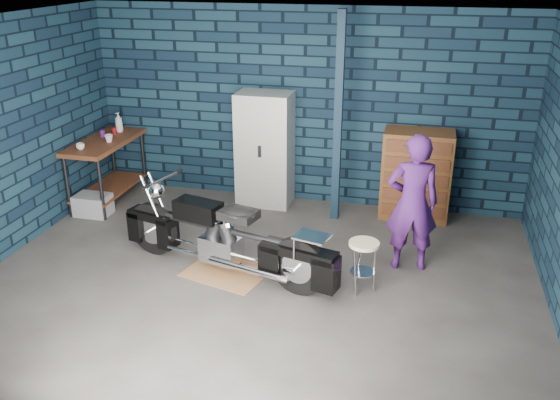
% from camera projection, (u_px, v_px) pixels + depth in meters
% --- Properties ---
extents(ground, '(6.00, 6.00, 0.00)m').
position_uv_depth(ground, '(255.00, 284.00, 6.39)').
color(ground, '#54514F').
rests_on(ground, ground).
extents(room_walls, '(6.02, 5.01, 2.71)m').
position_uv_depth(room_walls, '(267.00, 99.00, 6.16)').
color(room_walls, black).
rests_on(room_walls, ground).
extents(support_post, '(0.10, 0.10, 2.70)m').
position_uv_depth(support_post, '(338.00, 120.00, 7.50)').
color(support_post, '#112436').
rests_on(support_post, ground).
extents(workbench, '(0.60, 1.40, 0.91)m').
position_uv_depth(workbench, '(108.00, 171.00, 8.38)').
color(workbench, brown).
rests_on(workbench, ground).
extents(drip_mat, '(1.02, 0.86, 0.01)m').
position_uv_depth(drip_mat, '(227.00, 272.00, 6.62)').
color(drip_mat, '#8C5F3D').
rests_on(drip_mat, ground).
extents(motorcycle, '(2.34, 1.16, 1.00)m').
position_uv_depth(motorcycle, '(225.00, 232.00, 6.43)').
color(motorcycle, black).
rests_on(motorcycle, ground).
extents(person, '(0.63, 0.47, 1.57)m').
position_uv_depth(person, '(412.00, 203.00, 6.45)').
color(person, '#4A1C69').
rests_on(person, ground).
extents(storage_bin, '(0.46, 0.33, 0.29)m').
position_uv_depth(storage_bin, '(93.00, 205.00, 8.05)').
color(storage_bin, gray).
rests_on(storage_bin, ground).
extents(locker, '(0.74, 0.53, 1.59)m').
position_uv_depth(locker, '(265.00, 150.00, 8.20)').
color(locker, beige).
rests_on(locker, ground).
extents(tool_chest, '(0.89, 0.50, 1.19)m').
position_uv_depth(tool_chest, '(416.00, 175.00, 7.82)').
color(tool_chest, brown).
rests_on(tool_chest, ground).
extents(shop_stool, '(0.34, 0.34, 0.57)m').
position_uv_depth(shop_stool, '(363.00, 267.00, 6.15)').
color(shop_stool, beige).
rests_on(shop_stool, ground).
extents(cup_a, '(0.14, 0.14, 0.09)m').
position_uv_depth(cup_a, '(80.00, 147.00, 7.80)').
color(cup_a, beige).
rests_on(cup_a, workbench).
extents(cup_b, '(0.14, 0.14, 0.11)m').
position_uv_depth(cup_b, '(109.00, 138.00, 8.11)').
color(cup_b, beige).
rests_on(cup_b, workbench).
extents(mug_purple, '(0.09, 0.09, 0.10)m').
position_uv_depth(mug_purple, '(103.00, 134.00, 8.33)').
color(mug_purple, '#5B1B6D').
rests_on(mug_purple, workbench).
extents(mug_red, '(0.09, 0.09, 0.10)m').
position_uv_depth(mug_red, '(114.00, 131.00, 8.46)').
color(mug_red, maroon).
rests_on(mug_red, workbench).
extents(bottle, '(0.13, 0.13, 0.28)m').
position_uv_depth(bottle, '(119.00, 122.00, 8.55)').
color(bottle, gray).
rests_on(bottle, workbench).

